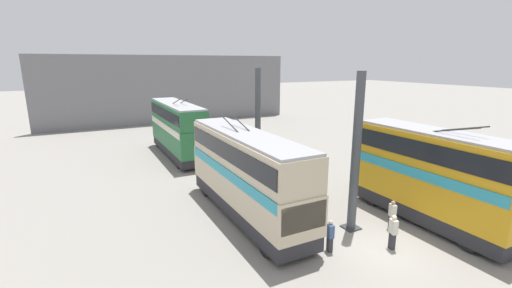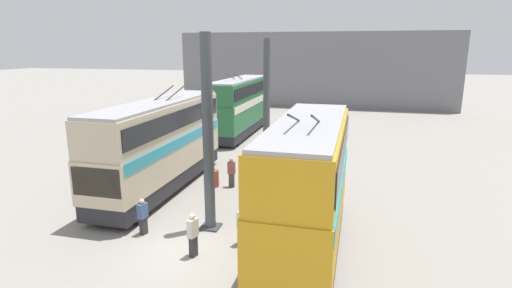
% 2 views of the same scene
% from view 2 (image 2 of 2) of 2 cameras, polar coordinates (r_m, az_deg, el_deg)
% --- Properties ---
extents(ground_plane, '(240.00, 240.00, 0.00)m').
position_cam_2_polar(ground_plane, '(16.08, -9.59, -15.18)').
color(ground_plane, gray).
extents(depot_back_wall, '(0.50, 36.00, 9.70)m').
position_cam_2_polar(depot_back_wall, '(52.89, 8.10, 10.36)').
color(depot_back_wall, slate).
rests_on(depot_back_wall, ground_plane).
extents(support_column_near, '(0.83, 0.83, 8.31)m').
position_cam_2_polar(support_column_near, '(16.70, -6.86, 0.82)').
color(support_column_near, '#42474C').
rests_on(support_column_near, ground_plane).
extents(support_column_far, '(0.83, 0.83, 8.31)m').
position_cam_2_polar(support_column_far, '(26.90, 1.52, 5.74)').
color(support_column_far, '#42474C').
rests_on(support_column_far, ground_plane).
extents(bus_left_near, '(9.13, 2.54, 5.80)m').
position_cam_2_polar(bus_left_near, '(14.69, 7.30, -5.38)').
color(bus_left_near, black).
rests_on(bus_left_near, ground_plane).
extents(bus_right_mid, '(11.34, 2.54, 5.56)m').
position_cam_2_polar(bus_right_mid, '(22.25, -13.52, 0.55)').
color(bus_right_mid, black).
rests_on(bus_right_mid, ground_plane).
extents(bus_right_far, '(11.27, 2.54, 5.65)m').
position_cam_2_polar(bus_right_far, '(35.87, -2.37, 5.82)').
color(bus_right_far, black).
rests_on(bus_right_far, ground_plane).
extents(person_aisle_foreground, '(0.47, 0.34, 1.73)m').
position_cam_2_polar(person_aisle_foreground, '(15.46, -9.01, -12.56)').
color(person_aisle_foreground, '#2D2D33').
rests_on(person_aisle_foreground, ground_plane).
extents(person_by_left_row, '(0.48, 0.37, 1.65)m').
position_cam_2_polar(person_by_left_row, '(16.17, -2.00, -11.36)').
color(person_by_left_row, '#2D2D33').
rests_on(person_by_left_row, ground_plane).
extents(person_by_right_row, '(0.47, 0.34, 1.58)m').
position_cam_2_polar(person_by_right_row, '(17.65, -15.86, -9.83)').
color(person_by_right_row, '#2D2D33').
rests_on(person_by_right_row, ground_plane).
extents(person_aisle_midway, '(0.29, 0.44, 1.72)m').
position_cam_2_polar(person_aisle_midway, '(22.53, -3.52, -3.96)').
color(person_aisle_midway, '#473D33').
rests_on(person_aisle_midway, ground_plane).
extents(oil_drum, '(0.64, 0.64, 0.94)m').
position_cam_2_polar(oil_drum, '(22.85, -6.09, -4.92)').
color(oil_drum, '#933828').
rests_on(oil_drum, ground_plane).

